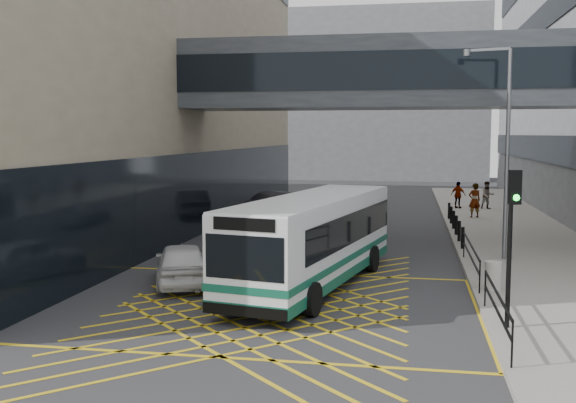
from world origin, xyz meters
The scene contains 18 objects.
ground centered at (0.00, 0.00, 0.00)m, with size 120.00×120.00×0.00m, color #333335.
building_whsmith centered at (-17.98, 16.00, 8.00)m, with size 24.17×42.00×16.00m.
building_far centered at (-2.00, 60.00, 9.00)m, with size 28.00×16.00×18.00m, color slate.
skybridge centered at (3.00, 12.00, 7.50)m, with size 20.00×4.10×3.00m.
pavement centered at (9.00, 15.00, 0.08)m, with size 6.00×54.00×0.16m, color gray.
box_junction centered at (0.00, 0.00, 0.00)m, with size 12.00×9.00×0.01m.
bus centered at (1.08, 2.81, 1.55)m, with size 4.39×10.61×2.90m.
car_white centered at (-3.18, 2.23, 0.71)m, with size 1.83×4.48×1.43m, color silver.
car_dark centered at (-3.20, 19.56, 0.80)m, with size 2.00×5.11×1.60m, color black.
car_silver centered at (1.42, 15.33, 0.62)m, with size 1.69×4.01×1.25m, color #93949B.
traffic_light centered at (6.49, -1.63, 2.68)m, with size 0.30×0.46×3.87m.
street_lamp centered at (7.45, 7.96, 4.66)m, with size 1.78×0.65×7.90m.
litter_bin centered at (6.59, 2.57, 0.59)m, with size 0.50×0.50×0.87m, color #ADA89E.
kerb_railings centered at (6.15, 1.78, 0.88)m, with size 0.05×12.54×1.00m.
bollards centered at (6.25, 15.00, 0.61)m, with size 0.14×10.14×0.90m.
pedestrian_a centered at (7.69, 20.89, 1.13)m, with size 0.77×0.55×1.94m, color gray.
pedestrian_b centered at (8.90, 25.50, 1.03)m, with size 0.85×0.49×1.73m, color gray.
pedestrian_c centered at (7.11, 25.58, 1.01)m, with size 1.00×0.48×1.70m, color gray.
Camera 1 is at (4.05, -18.33, 4.88)m, focal length 42.00 mm.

